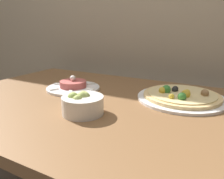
% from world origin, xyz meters
% --- Properties ---
extents(dining_table, '(1.43, 0.84, 0.74)m').
position_xyz_m(dining_table, '(0.00, 0.42, 0.65)').
color(dining_table, brown).
rests_on(dining_table, ground_plane).
extents(pizza_plate, '(0.34, 0.34, 0.05)m').
position_xyz_m(pizza_plate, '(0.19, 0.58, 0.75)').
color(pizza_plate, white).
rests_on(pizza_plate, dining_table).
extents(tartare_plate, '(0.24, 0.24, 0.06)m').
position_xyz_m(tartare_plate, '(-0.27, 0.50, 0.75)').
color(tartare_plate, white).
rests_on(tartare_plate, dining_table).
extents(small_bowl, '(0.14, 0.14, 0.07)m').
position_xyz_m(small_bowl, '(-0.06, 0.29, 0.77)').
color(small_bowl, silver).
rests_on(small_bowl, dining_table).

